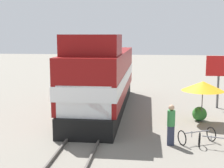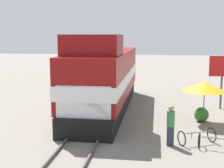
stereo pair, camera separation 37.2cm
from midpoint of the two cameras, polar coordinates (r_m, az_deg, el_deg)
ground_plane at (r=16.11m, az=-3.06°, el=-8.17°), size 120.00×120.00×0.00m
rail_near at (r=16.24m, az=-5.57°, el=-7.78°), size 0.08×40.80×0.15m
rail_far at (r=15.97m, az=-0.51°, el=-8.03°), size 0.08×40.80×0.15m
locomotive at (r=19.46m, az=-0.86°, el=0.93°), size 3.02×12.73×4.76m
vendor_umbrella at (r=17.43m, az=17.18°, el=-0.43°), size 2.28×2.28×2.28m
billboard_sign at (r=21.19m, az=19.98°, el=2.38°), size 1.64×0.12×3.42m
shrub_cluster at (r=18.03m, az=16.60°, el=-5.36°), size 0.80×0.80×0.80m
person_bystander at (r=13.74m, az=11.43°, el=-7.11°), size 0.34×0.34×1.80m
bicycle at (r=14.39m, az=15.98°, el=-9.21°), size 1.71×1.30×0.67m
bicycle_spare at (r=13.93m, az=19.41°, el=-10.05°), size 1.61×0.97×0.64m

